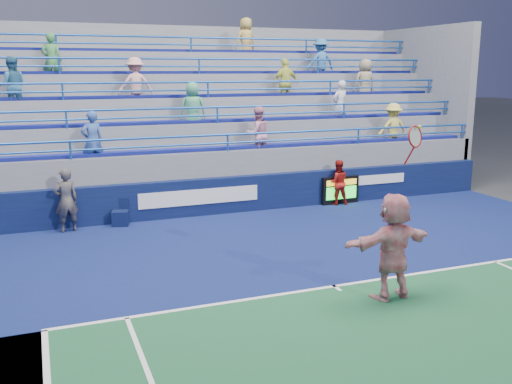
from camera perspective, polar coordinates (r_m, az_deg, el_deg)
name	(u,v)px	position (r m, az deg, el deg)	size (l,w,h in m)	color
ground	(334,287)	(11.65, 7.84, -9.42)	(120.00, 120.00, 0.00)	#333538
sponsor_wall	(231,195)	(17.21, -2.57, -0.28)	(18.00, 0.32, 1.10)	#0A103B
bleacher_stand	(197,146)	(20.60, -5.96, 4.55)	(18.00, 5.60, 6.13)	slate
serve_speed_board	(340,190)	(18.51, 8.42, 0.18)	(1.30, 0.19, 0.90)	black
judge_chair	(120,217)	(16.26, -13.41, -2.46)	(0.53, 0.54, 0.76)	#0C153A
tennis_player	(393,246)	(11.00, 13.55, -5.28)	(1.94, 0.74, 3.28)	white
line_judge	(66,200)	(15.89, -18.46, -0.80)	(0.63, 0.41, 1.73)	#121533
ball_girl	(338,182)	(18.35, 8.16, 0.95)	(0.70, 0.55, 1.45)	#A41812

